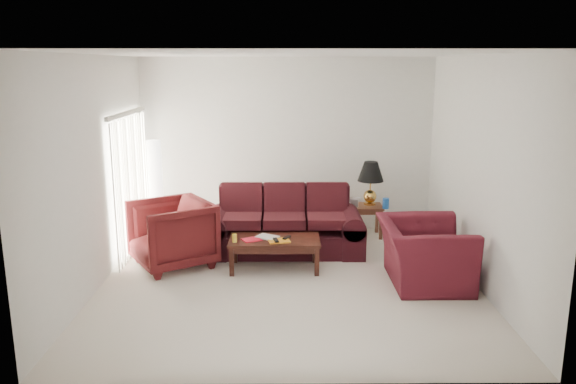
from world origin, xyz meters
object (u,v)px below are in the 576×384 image
Objects in this scene: sofa at (284,221)px; end_table at (367,221)px; armchair_right at (424,253)px; coffee_table at (275,254)px; armchair_left at (172,234)px; floor_lamp at (156,189)px.

sofa is 1.66m from end_table.
sofa is 1.90× the size of armchair_right.
end_table is 2.22m from coffee_table.
end_table is 3.37m from armchair_left.
sofa is at bearing 78.78° from armchair_left.
floor_lamp is 1.31× the size of coffee_table.
end_table is at bearing 11.64° from armchair_right.
armchair_left is 0.83× the size of coffee_table.
sofa reaches higher than armchair_left.
end_table is 0.50× the size of armchair_left.
sofa is 1.88× the size of coffee_table.
armchair_left reaches higher than end_table.
end_table is 0.42× the size of coffee_table.
sofa reaches higher than armchair_right.
sofa is at bearing 62.17° from coffee_table.
sofa is 1.74m from armchair_left.
armchair_right is at bearing -29.49° from sofa.
armchair_left is at bearing -69.22° from floor_lamp.
end_table is 0.32× the size of floor_lamp.
armchair_left is 0.83× the size of armchair_right.
sofa is at bearing -149.56° from end_table.
armchair_left is 1.51m from coffee_table.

